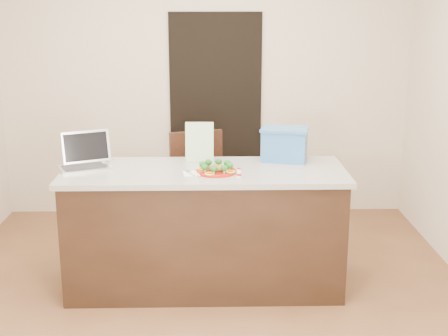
{
  "coord_description": "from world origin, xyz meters",
  "views": [
    {
      "loc": [
        0.05,
        -4.11,
        2.12
      ],
      "look_at": [
        0.14,
        0.2,
        0.94
      ],
      "focal_mm": 50.0,
      "sensor_mm": 36.0,
      "label": 1
    }
  ],
  "objects_px": {
    "laptop": "(85,157)",
    "blue_box": "(285,144)",
    "yogurt_bottle": "(239,174)",
    "napkin": "(193,173)",
    "island": "(205,229)",
    "chair": "(196,186)",
    "plate": "(216,171)"
  },
  "relations": [
    {
      "from": "plate",
      "to": "napkin",
      "type": "relative_size",
      "value": 2.04
    },
    {
      "from": "napkin",
      "to": "laptop",
      "type": "distance_m",
      "value": 0.84
    },
    {
      "from": "yogurt_bottle",
      "to": "plate",
      "type": "bearing_deg",
      "value": 141.23
    },
    {
      "from": "island",
      "to": "napkin",
      "type": "bearing_deg",
      "value": -124.08
    },
    {
      "from": "island",
      "to": "napkin",
      "type": "distance_m",
      "value": 0.48
    },
    {
      "from": "blue_box",
      "to": "chair",
      "type": "distance_m",
      "value": 0.93
    },
    {
      "from": "island",
      "to": "chair",
      "type": "xyz_separation_m",
      "value": [
        -0.08,
        0.69,
        0.13
      ]
    },
    {
      "from": "laptop",
      "to": "blue_box",
      "type": "relative_size",
      "value": 1.06
    },
    {
      "from": "napkin",
      "to": "laptop",
      "type": "height_order",
      "value": "laptop"
    },
    {
      "from": "laptop",
      "to": "plate",
      "type": "bearing_deg",
      "value": -35.39
    },
    {
      "from": "napkin",
      "to": "chair",
      "type": "bearing_deg",
      "value": 89.92
    },
    {
      "from": "napkin",
      "to": "blue_box",
      "type": "bearing_deg",
      "value": 28.39
    },
    {
      "from": "napkin",
      "to": "chair",
      "type": "distance_m",
      "value": 0.87
    },
    {
      "from": "blue_box",
      "to": "yogurt_bottle",
      "type": "bearing_deg",
      "value": -114.21
    },
    {
      "from": "island",
      "to": "napkin",
      "type": "height_order",
      "value": "napkin"
    },
    {
      "from": "napkin",
      "to": "laptop",
      "type": "xyz_separation_m",
      "value": [
        -0.8,
        0.23,
        0.07
      ]
    },
    {
      "from": "napkin",
      "to": "yogurt_bottle",
      "type": "bearing_deg",
      "value": -17.13
    },
    {
      "from": "laptop",
      "to": "blue_box",
      "type": "xyz_separation_m",
      "value": [
        1.49,
        0.15,
        0.06
      ]
    },
    {
      "from": "blue_box",
      "to": "napkin",
      "type": "bearing_deg",
      "value": -137.72
    },
    {
      "from": "plate",
      "to": "laptop",
      "type": "relative_size",
      "value": 0.67
    },
    {
      "from": "plate",
      "to": "laptop",
      "type": "height_order",
      "value": "laptop"
    },
    {
      "from": "plate",
      "to": "yogurt_bottle",
      "type": "relative_size",
      "value": 4.15
    },
    {
      "from": "napkin",
      "to": "blue_box",
      "type": "xyz_separation_m",
      "value": [
        0.69,
        0.37,
        0.12
      ]
    },
    {
      "from": "plate",
      "to": "chair",
      "type": "distance_m",
      "value": 0.86
    },
    {
      "from": "island",
      "to": "napkin",
      "type": "xyz_separation_m",
      "value": [
        -0.08,
        -0.11,
        0.46
      ]
    },
    {
      "from": "napkin",
      "to": "yogurt_bottle",
      "type": "height_order",
      "value": "yogurt_bottle"
    },
    {
      "from": "plate",
      "to": "chair",
      "type": "xyz_separation_m",
      "value": [
        -0.16,
        0.78,
        -0.34
      ]
    },
    {
      "from": "island",
      "to": "chair",
      "type": "distance_m",
      "value": 0.71
    },
    {
      "from": "yogurt_bottle",
      "to": "laptop",
      "type": "xyz_separation_m",
      "value": [
        -1.12,
        0.32,
        0.04
      ]
    },
    {
      "from": "yogurt_bottle",
      "to": "laptop",
      "type": "height_order",
      "value": "laptop"
    },
    {
      "from": "laptop",
      "to": "napkin",
      "type": "bearing_deg",
      "value": -39.48
    },
    {
      "from": "blue_box",
      "to": "chair",
      "type": "height_order",
      "value": "blue_box"
    }
  ]
}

